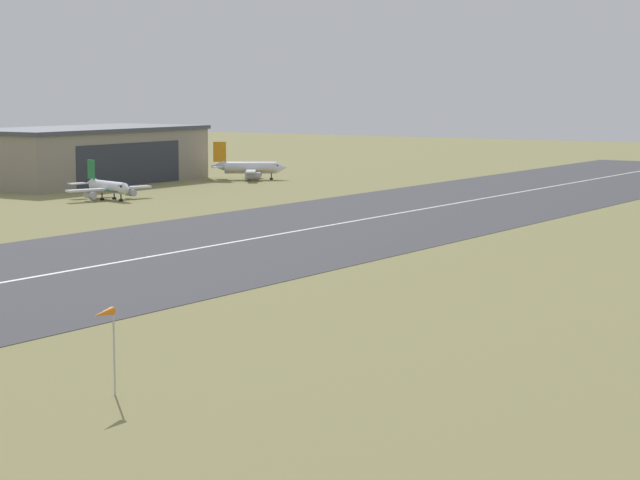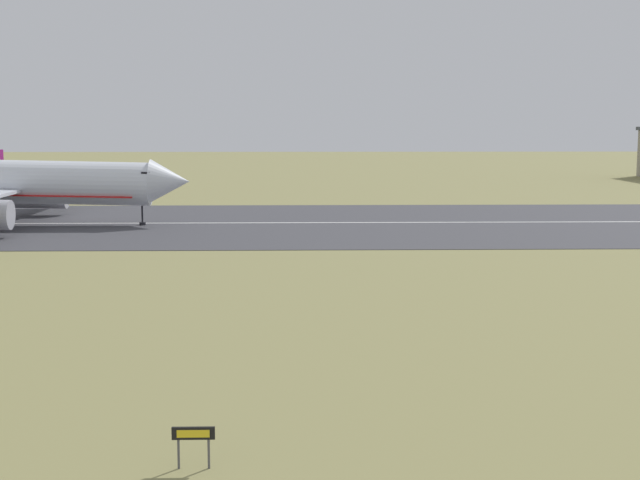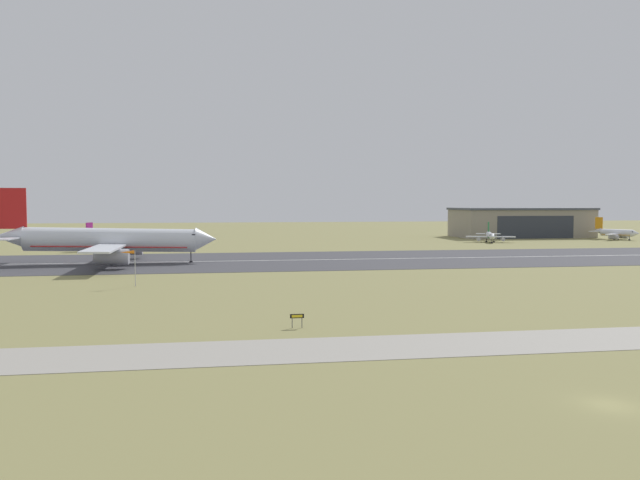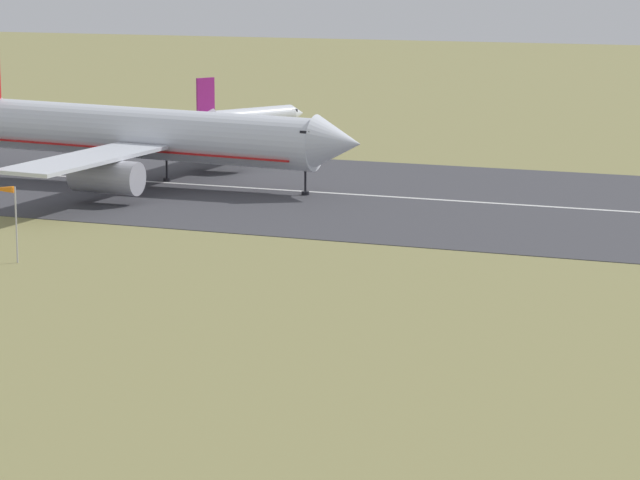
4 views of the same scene
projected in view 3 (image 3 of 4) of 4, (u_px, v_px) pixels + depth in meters
The scene contains 11 objects.
ground_plane at pixel (393, 292), 106.26m from camera, with size 743.56×743.56×0.00m, color olive.
runway_strip at pixel (332, 260), 165.59m from camera, with size 503.56×53.24×0.06m, color #3D3D42.
runway_centreline at pixel (332, 259), 165.59m from camera, with size 453.21×0.70×0.01m, color silver.
taxiway_road at pixel (491, 343), 67.67m from camera, with size 377.67×10.76×0.05m, color gray.
hangar_building at pixel (521, 222), 274.46m from camera, with size 58.08×28.00×12.81m.
airplane_landing at pixel (110, 241), 154.07m from camera, with size 53.05×55.29×18.71m.
airplane_parked_west at pixel (106, 241), 200.04m from camera, with size 20.81×20.99×9.02m.
airplane_parked_centre at pixel (490, 236), 237.15m from camera, with size 18.04×17.17×7.57m.
airplane_parked_east at pixel (616, 233), 253.58m from camera, with size 18.38×18.72×9.08m.
windsock_pole at pixel (128, 254), 112.46m from camera, with size 2.70×1.03×6.57m.
runway_sign at pixel (297, 317), 75.72m from camera, with size 1.71×0.13×1.72m.
Camera 3 is at (-28.81, -42.12, 15.30)m, focal length 35.00 mm.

